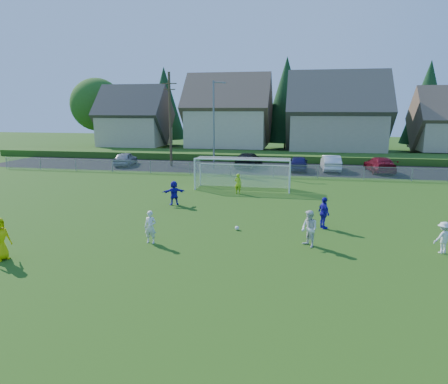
{
  "coord_description": "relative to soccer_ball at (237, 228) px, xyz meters",
  "views": [
    {
      "loc": [
        4.3,
        -14.67,
        6.26
      ],
      "look_at": [
        0.0,
        8.0,
        1.4
      ],
      "focal_mm": 32.0,
      "sensor_mm": 36.0,
      "label": 1
    }
  ],
  "objects": [
    {
      "name": "goalkeeper",
      "position": [
        -1.34,
        9.02,
        0.65
      ],
      "size": [
        0.62,
        0.48,
        1.52
      ],
      "primitive_type": "imported",
      "rotation": [
        0.0,
        0.0,
        2.91
      ],
      "color": "#A9DE1A",
      "rests_on": "ground"
    },
    {
      "name": "soccer_ball",
      "position": [
        0.0,
        0.0,
        0.0
      ],
      "size": [
        0.22,
        0.22,
        0.22
      ],
      "primitive_type": "sphere",
      "color": "white",
      "rests_on": "ground"
    },
    {
      "name": "car_a",
      "position": [
        -15.94,
        21.52,
        0.63
      ],
      "size": [
        2.29,
        4.54,
        1.48
      ],
      "primitive_type": "imported",
      "rotation": [
        0.0,
        0.0,
        3.27
      ],
      "color": "#95969C",
      "rests_on": "ground"
    },
    {
      "name": "tree_row",
      "position": [
        -0.19,
        43.6,
        6.8
      ],
      "size": [
        65.98,
        12.36,
        13.8
      ],
      "color": "#382616",
      "rests_on": "ground"
    },
    {
      "name": "player_white_b",
      "position": [
        3.64,
        -1.9,
        0.74
      ],
      "size": [
        1.01,
        1.05,
        1.7
      ],
      "primitive_type": "imported",
      "rotation": [
        0.0,
        0.0,
        -0.94
      ],
      "color": "silver",
      "rests_on": "ground"
    },
    {
      "name": "houses_row",
      "position": [
        0.74,
        37.32,
        7.22
      ],
      "size": [
        53.9,
        11.45,
        13.27
      ],
      "color": "tan",
      "rests_on": "ground"
    },
    {
      "name": "ground",
      "position": [
        -1.23,
        -5.14,
        -0.11
      ],
      "size": [
        160.0,
        160.0,
        0.0
      ],
      "primitive_type": "plane",
      "color": "#193D0C",
      "rests_on": "ground"
    },
    {
      "name": "player_white_a",
      "position": [
        -3.69,
        -2.77,
        0.67
      ],
      "size": [
        0.58,
        0.39,
        1.56
      ],
      "primitive_type": "imported",
      "rotation": [
        0.0,
        0.0,
        -0.02
      ],
      "color": "silver",
      "rests_on": "ground"
    },
    {
      "name": "player_white_c",
      "position": [
        9.4,
        -1.65,
        0.6
      ],
      "size": [
        1.06,
        0.89,
        1.42
      ],
      "primitive_type": "imported",
      "rotation": [
        0.0,
        0.0,
        3.62
      ],
      "color": "silver",
      "rests_on": "ground"
    },
    {
      "name": "car_g",
      "position": [
        10.94,
        21.62,
        0.66
      ],
      "size": [
        2.62,
        5.46,
        1.53
      ],
      "primitive_type": "imported",
      "rotation": [
        0.0,
        0.0,
        3.23
      ],
      "color": "maroon",
      "rests_on": "ground"
    },
    {
      "name": "utility_pole",
      "position": [
        -10.73,
        21.86,
        5.04
      ],
      "size": [
        1.6,
        0.26,
        10.0
      ],
      "color": "#473321",
      "rests_on": "ground"
    },
    {
      "name": "grass_embankment",
      "position": [
        -1.23,
        29.86,
        0.29
      ],
      "size": [
        70.0,
        6.0,
        0.8
      ],
      "primitive_type": "cube",
      "color": "#1E420F",
      "rests_on": "ground"
    },
    {
      "name": "car_f",
      "position": [
        6.23,
        21.85,
        0.69
      ],
      "size": [
        1.84,
        4.9,
        1.6
      ],
      "primitive_type": "imported",
      "rotation": [
        0.0,
        0.0,
        3.17
      ],
      "color": "white",
      "rests_on": "ground"
    },
    {
      "name": "player_blue_a",
      "position": [
        4.46,
        1.16,
        0.74
      ],
      "size": [
        0.81,
        1.07,
        1.69
      ],
      "primitive_type": "imported",
      "rotation": [
        0.0,
        0.0,
        2.04
      ],
      "color": "#1F12A8",
      "rests_on": "ground"
    },
    {
      "name": "asphalt_lot",
      "position": [
        -1.23,
        22.36,
        -0.1
      ],
      "size": [
        60.0,
        60.0,
        0.0
      ],
      "primitive_type": "plane",
      "color": "black",
      "rests_on": "ground"
    },
    {
      "name": "car_d",
      "position": [
        -2.31,
        22.64,
        0.67
      ],
      "size": [
        2.86,
        5.6,
        1.55
      ],
      "primitive_type": "imported",
      "rotation": [
        0.0,
        0.0,
        3.01
      ],
      "color": "black",
      "rests_on": "ground"
    },
    {
      "name": "chainlink_fence",
      "position": [
        -1.23,
        16.86,
        0.52
      ],
      "size": [
        52.06,
        0.06,
        1.2
      ],
      "color": "gray",
      "rests_on": "ground"
    },
    {
      "name": "car_e",
      "position": [
        3.02,
        21.35,
        0.66
      ],
      "size": [
        1.86,
        4.53,
        1.54
      ],
      "primitive_type": "imported",
      "rotation": [
        0.0,
        0.0,
        3.13
      ],
      "color": "#161447",
      "rests_on": "ground"
    },
    {
      "name": "soccer_goal",
      "position": [
        -1.23,
        10.91,
        1.52
      ],
      "size": [
        7.42,
        1.9,
        2.5
      ],
      "color": "white",
      "rests_on": "ground"
    },
    {
      "name": "player_blue_b",
      "position": [
        -4.94,
        4.75,
        0.69
      ],
      "size": [
        1.55,
        1.09,
        1.61
      ],
      "primitive_type": "imported",
      "rotation": [
        0.0,
        0.0,
        3.6
      ],
      "color": "#1F12A8",
      "rests_on": "ground"
    },
    {
      "name": "streetlight",
      "position": [
        -5.68,
        20.86,
        4.73
      ],
      "size": [
        1.38,
        0.18,
        9.0
      ],
      "color": "slate",
      "rests_on": "ground"
    }
  ]
}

